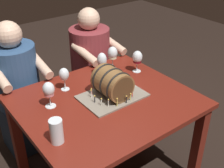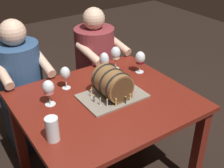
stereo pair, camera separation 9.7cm
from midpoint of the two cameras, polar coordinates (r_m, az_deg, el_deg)
name	(u,v)px [view 1 (the left image)]	position (r m, az deg, el deg)	size (l,w,h in m)	color
dining_table	(106,112)	(2.06, -2.53, -5.54)	(1.15, 1.00, 0.72)	maroon
barrel_cake	(112,84)	(1.98, -1.40, -0.07)	(0.44, 0.30, 0.22)	gray
wine_glass_rose	(49,90)	(1.92, -13.65, -1.21)	(0.08, 0.08, 0.18)	white
wine_glass_empty	(64,75)	(2.09, -10.65, 1.76)	(0.07, 0.07, 0.17)	white
wine_glass_white	(113,54)	(2.34, -1.08, 5.90)	(0.08, 0.08, 0.19)	white
wine_glass_amber	(102,61)	(2.25, -3.20, 4.47)	(0.07, 0.07, 0.19)	white
wine_glass_red	(137,58)	(2.31, 3.75, 5.08)	(0.08, 0.08, 0.18)	white
beer_pint	(57,132)	(1.65, -12.42, -9.17)	(0.07, 0.07, 0.15)	white
person_seated_left	(19,93)	(2.53, -18.66, -1.78)	(0.40, 0.47, 1.15)	#1B2D46
person_seated_right	(91,70)	(2.79, -5.11, 2.64)	(0.43, 0.51, 1.13)	#4C1B1E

